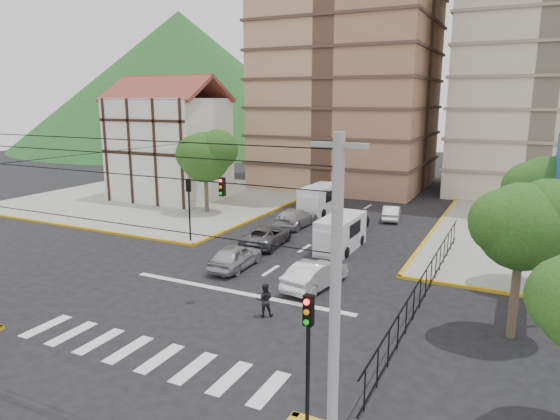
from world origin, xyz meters
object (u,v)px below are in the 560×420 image
Objects in this scene: van_right_lane at (339,234)px; car_silver_front_left at (235,256)px; traffic_light_nw at (189,199)px; van_left_lane at (319,200)px; pedestrian_crosswalk at (265,300)px; traffic_light_se at (308,342)px; car_white_front_right at (315,274)px.

van_right_lane reaches higher than car_silver_front_left.
van_right_lane is 1.18× the size of car_silver_front_left.
traffic_light_nw is 1.02× the size of car_silver_front_left.
van_left_lane is 3.39× the size of pedestrian_crosswalk.
traffic_light_se is 30.38m from van_left_lane.
pedestrian_crosswalk is (0.40, -11.39, -0.31)m from van_right_lane.
pedestrian_crosswalk is at bearing -39.23° from traffic_light_nw.
car_white_front_right is (5.47, -0.85, 0.01)m from car_silver_front_left.
van_left_lane is at bearing -59.13° from car_white_front_right.
van_left_lane reaches higher than van_right_lane.
traffic_light_se is 0.97× the size of car_white_front_right.
traffic_light_se is 22.06m from traffic_light_nw.
van_right_lane is (-5.56, 18.46, -2.01)m from traffic_light_se.
traffic_light_nw is at bearing -162.98° from van_right_lane.
traffic_light_nw is 10.63m from van_right_lane.
car_white_front_right is 2.85× the size of pedestrian_crosswalk.
traffic_light_se is at bearing 127.59° from car_silver_front_left.
traffic_light_se is at bearing -66.95° from van_left_lane.
traffic_light_se reaches higher than van_left_lane.
traffic_light_se reaches higher than car_white_front_right.
traffic_light_se is 12.47m from car_white_front_right.
van_left_lane is at bearing 69.94° from traffic_light_nw.
traffic_light_nw is 0.82× the size of van_left_lane.
van_right_lane is 0.94× the size of van_left_lane.
car_silver_front_left is at bearing -74.77° from pedestrian_crosswalk.
van_right_lane is at bearing -114.98° from pedestrian_crosswalk.
van_right_lane is at bearing 15.92° from traffic_light_nw.
traffic_light_nw reaches higher than pedestrian_crosswalk.
car_silver_front_left is at bearing 0.73° from car_white_front_right.
pedestrian_crosswalk is (-0.75, -4.35, 0.05)m from car_white_front_right.
van_right_lane is at bearing -126.16° from car_silver_front_left.
traffic_light_nw is 13.62m from van_left_lane.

